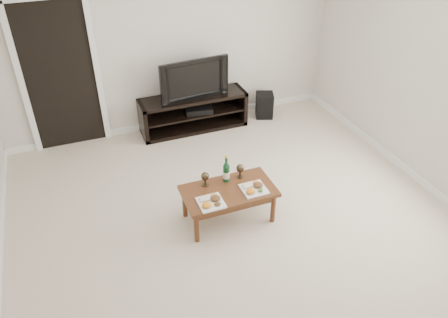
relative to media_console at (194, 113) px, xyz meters
The scene contains 13 objects.
floor 2.52m from the media_console, 95.21° to the right, with size 5.50×5.50×0.00m, color beige.
back_wall 1.09m from the media_console, 129.60° to the left, with size 5.00×0.04×2.60m, color beige.
doorway 1.94m from the media_console, behind, with size 0.90×0.02×2.05m, color black.
media_console is the anchor object (origin of this frame).
television 0.58m from the media_console, ahead, with size 1.05×0.14×0.60m, color black.
av_receiver 0.10m from the media_console, ahead, with size 0.40×0.30×0.08m, color black.
subwoofer 1.19m from the media_console, ahead, with size 0.27×0.27×0.40m, color black.
coffee_table 2.16m from the media_console, 97.50° to the right, with size 1.03×0.56×0.42m, color #522B16.
plate_left 2.36m from the media_console, 103.43° to the right, with size 0.27×0.27×0.07m, color white.
plate_right 2.26m from the media_console, 90.62° to the right, with size 0.27×0.27×0.07m, color white.
wine_bottle 2.02m from the media_console, 97.11° to the right, with size 0.07×0.07×0.35m, color #103B1D.
goblet_left 2.04m from the media_console, 104.15° to the right, with size 0.09×0.09×0.17m, color #3A3020, non-canonical shape.
goblet_right 1.98m from the media_console, 92.10° to the right, with size 0.09×0.09×0.17m, color #3A3020, non-canonical shape.
Camera 1 is at (-1.50, -3.19, 3.40)m, focal length 35.00 mm.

